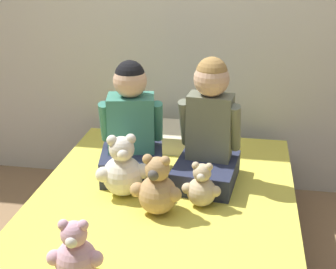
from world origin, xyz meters
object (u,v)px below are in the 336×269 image
(child_on_left, at_px, (131,129))
(teddy_bear_at_foot_of_bed, at_px, (76,254))
(teddy_bear_held_by_right_child, at_px, (202,187))
(teddy_bear_held_by_left_child, at_px, (123,170))
(pillow_at_headboard, at_px, (182,137))
(bed, at_px, (157,249))
(teddy_bear_between_children, at_px, (156,189))
(child_on_right, at_px, (209,131))

(child_on_left, bearing_deg, teddy_bear_at_foot_of_bed, -101.17)
(teddy_bear_held_by_right_child, distance_m, teddy_bear_at_foot_of_bed, 0.73)
(teddy_bear_held_by_left_child, height_order, pillow_at_headboard, teddy_bear_held_by_left_child)
(bed, bearing_deg, teddy_bear_between_children, 109.13)
(pillow_at_headboard, bearing_deg, teddy_bear_held_by_left_child, -107.39)
(teddy_bear_at_foot_of_bed, bearing_deg, teddy_bear_held_by_left_child, 81.85)
(bed, relative_size, teddy_bear_between_children, 6.80)
(child_on_left, height_order, teddy_bear_held_by_left_child, child_on_left)
(teddy_bear_held_by_left_child, distance_m, teddy_bear_between_children, 0.24)
(teddy_bear_held_by_left_child, relative_size, teddy_bear_between_children, 1.10)
(bed, bearing_deg, pillow_at_headboard, 90.00)
(child_on_right, height_order, teddy_bear_between_children, child_on_right)
(teddy_bear_between_children, bearing_deg, teddy_bear_held_by_right_child, 31.12)
(bed, relative_size, teddy_bear_held_by_left_child, 6.20)
(teddy_bear_at_foot_of_bed, distance_m, pillow_at_headboard, 1.32)
(teddy_bear_held_by_right_child, bearing_deg, child_on_left, 149.31)
(pillow_at_headboard, bearing_deg, bed, -90.00)
(teddy_bear_held_by_left_child, bearing_deg, child_on_left, 71.06)
(bed, relative_size, child_on_right, 3.03)
(child_on_right, distance_m, pillow_at_headboard, 0.52)
(teddy_bear_held_by_right_child, bearing_deg, teddy_bear_held_by_left_child, 176.44)
(child_on_left, xyz_separation_m, child_on_right, (0.41, 0.01, 0.01))
(bed, height_order, child_on_right, child_on_right)
(child_on_right, distance_m, teddy_bear_at_foot_of_bed, 0.99)
(bed, distance_m, pillow_at_headboard, 0.85)
(teddy_bear_held_by_left_child, height_order, teddy_bear_between_children, teddy_bear_held_by_left_child)
(teddy_bear_held_by_left_child, height_order, teddy_bear_at_foot_of_bed, teddy_bear_held_by_left_child)
(child_on_left, bearing_deg, teddy_bear_between_children, -71.57)
(teddy_bear_held_by_right_child, bearing_deg, teddy_bear_between_children, -151.16)
(teddy_bear_held_by_right_child, relative_size, teddy_bear_at_foot_of_bed, 0.89)
(child_on_left, height_order, pillow_at_headboard, child_on_left)
(child_on_left, distance_m, pillow_at_headboard, 0.52)
(teddy_bear_held_by_left_child, bearing_deg, child_on_right, 9.08)
(child_on_right, height_order, teddy_bear_at_foot_of_bed, child_on_right)
(teddy_bear_held_by_left_child, xyz_separation_m, teddy_bear_between_children, (0.20, -0.14, -0.01))
(teddy_bear_between_children, bearing_deg, teddy_bear_at_foot_of_bed, -107.61)
(child_on_left, relative_size, teddy_bear_held_by_right_child, 2.79)
(child_on_left, relative_size, teddy_bear_at_foot_of_bed, 2.47)
(bed, height_order, child_on_left, child_on_left)
(child_on_right, relative_size, teddy_bear_between_children, 2.25)
(child_on_left, relative_size, pillow_at_headboard, 1.16)
(child_on_right, bearing_deg, teddy_bear_held_by_left_child, -144.23)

